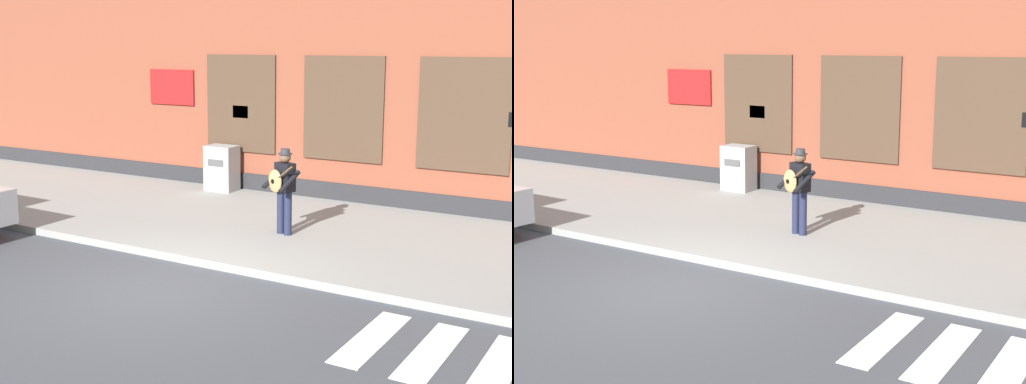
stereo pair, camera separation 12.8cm
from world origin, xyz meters
TOP-DOWN VIEW (x-y plane):
  - ground_plane at (0.00, 0.00)m, footprint 160.00×160.00m
  - sidewalk at (0.00, 4.05)m, footprint 28.00×5.45m
  - building_backdrop at (-0.00, 8.76)m, footprint 28.00×4.06m
  - busker at (0.28, 3.46)m, footprint 0.72×0.67m
  - utility_box at (-3.04, 6.32)m, footprint 0.75×0.56m

SIDE VIEW (x-z plane):
  - ground_plane at x=0.00m, z-range 0.00..0.00m
  - sidewalk at x=0.00m, z-range 0.00..0.14m
  - utility_box at x=-3.04m, z-range 0.14..1.26m
  - busker at x=0.28m, z-range 0.26..1.91m
  - building_backdrop at x=0.00m, z-range 0.00..6.37m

